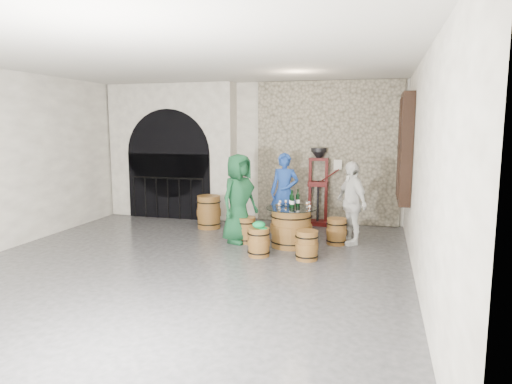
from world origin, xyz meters
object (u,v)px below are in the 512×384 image
(corking_press, at_px, (318,180))
(person_green, at_px, (239,198))
(barrel_stool_left, at_px, (246,230))
(barrel_stool_near_left, at_px, (259,242))
(barrel_stool_near_right, at_px, (307,245))
(person_blue, at_px, (284,192))
(wine_bottle_left, at_px, (291,200))
(person_white, at_px, (351,203))
(barrel_table, at_px, (291,227))
(barrel_stool_far, at_px, (286,223))
(wine_bottle_center, at_px, (292,201))
(side_barrel, at_px, (209,212))
(barrel_stool_right, at_px, (337,231))
(wine_bottle_right, at_px, (298,200))

(corking_press, bearing_deg, person_green, -121.22)
(barrel_stool_left, xyz_separation_m, barrel_stool_near_left, (0.47, -0.81, 0.00))
(barrel_stool_left, xyz_separation_m, barrel_stool_near_right, (1.29, -0.81, 0.00))
(barrel_stool_near_left, height_order, person_blue, person_blue)
(barrel_stool_near_right, relative_size, wine_bottle_left, 1.52)
(person_white, bearing_deg, person_green, -112.48)
(person_blue, bearing_deg, barrel_table, -70.17)
(barrel_stool_near_right, xyz_separation_m, person_blue, (-0.79, 1.95, 0.58))
(person_green, distance_m, person_blue, 1.31)
(barrel_stool_far, xyz_separation_m, wine_bottle_center, (0.29, -0.86, 0.61))
(person_green, height_order, wine_bottle_center, person_green)
(barrel_stool_left, bearing_deg, person_green, 177.58)
(barrel_table, xyz_separation_m, person_blue, (-0.37, 1.18, 0.47))
(barrel_table, height_order, person_white, person_white)
(person_white, relative_size, wine_bottle_left, 4.83)
(barrel_stool_near_right, relative_size, person_blue, 0.30)
(barrel_table, distance_m, side_barrel, 2.26)
(barrel_stool_right, distance_m, barrel_stool_near_left, 1.66)
(side_barrel, bearing_deg, barrel_stool_near_left, -48.22)
(wine_bottle_right, bearing_deg, person_white, 19.54)
(barrel_stool_near_left, xyz_separation_m, corking_press, (0.64, 2.75, 0.76))
(wine_bottle_right, relative_size, corking_press, 0.19)
(side_barrel, bearing_deg, person_green, -44.53)
(barrel_stool_far, bearing_deg, person_blue, 107.64)
(wine_bottle_center, bearing_deg, barrel_stool_far, 108.49)
(barrel_stool_left, height_order, wine_bottle_center, wine_bottle_center)
(barrel_table, bearing_deg, person_green, 177.58)
(barrel_table, relative_size, person_green, 0.55)
(person_blue, relative_size, person_white, 1.05)
(barrel_stool_left, bearing_deg, wine_bottle_right, 6.04)
(barrel_stool_near_left, xyz_separation_m, person_green, (-0.61, 0.82, 0.60))
(barrel_stool_left, height_order, barrel_stool_right, same)
(barrel_stool_near_left, relative_size, corking_press, 0.29)
(barrel_table, height_order, corking_press, corking_press)
(wine_bottle_left, distance_m, wine_bottle_center, 0.08)
(barrel_table, relative_size, barrel_stool_left, 1.89)
(barrel_stool_right, height_order, barrel_stool_near_right, same)
(barrel_stool_right, height_order, person_green, person_green)
(wine_bottle_right, bearing_deg, barrel_stool_near_right, -70.52)
(wine_bottle_right, bearing_deg, person_green, -175.05)
(barrel_stool_near_left, distance_m, wine_bottle_right, 1.21)
(side_barrel, xyz_separation_m, corking_press, (2.24, 0.95, 0.65))
(wine_bottle_left, bearing_deg, barrel_stool_near_left, -115.43)
(barrel_stool_far, relative_size, barrel_stool_near_left, 1.00)
(barrel_stool_far, xyz_separation_m, person_blue, (-0.11, 0.34, 0.58))
(barrel_stool_near_right, distance_m, person_blue, 2.18)
(barrel_stool_right, relative_size, person_blue, 0.30)
(person_blue, relative_size, wine_bottle_right, 5.08)
(barrel_stool_left, xyz_separation_m, corking_press, (1.10, 1.93, 0.76))
(barrel_table, bearing_deg, corking_press, 83.46)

